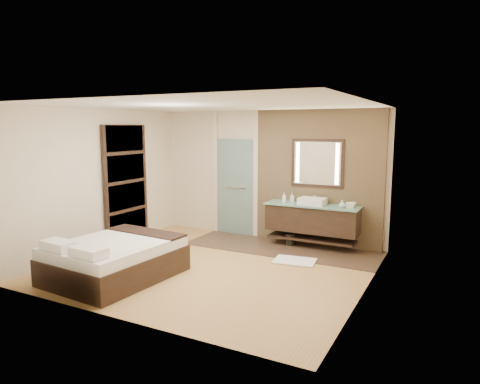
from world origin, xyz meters
The scene contains 15 objects.
floor centered at (0.00, 0.00, 0.00)m, with size 5.00×5.00×0.00m, color #A58145.
tile_strip centered at (0.60, 1.60, 0.01)m, with size 3.80×1.30×0.01m, color #3A2B1F.
stone_wall centered at (1.10, 2.21, 1.35)m, with size 2.60×0.08×2.70m, color tan.
vanity centered at (1.10, 1.92, 0.58)m, with size 1.85×0.55×0.88m.
mirror_unit centered at (1.10, 2.16, 1.65)m, with size 1.06×0.04×0.96m.
frosted_door centered at (-0.75, 2.20, 1.14)m, with size 1.10×0.12×2.70m.
shoji_partition centered at (-2.43, 0.60, 1.21)m, with size 0.06×1.20×2.40m.
bed centered at (-1.11, -1.16, 0.30)m, with size 1.63×1.98×0.72m.
bath_mat centered at (1.13, 0.90, 0.02)m, with size 0.72×0.50×0.02m, color white.
waste_bin centered at (0.68, 1.85, 0.12)m, with size 0.19×0.19×0.24m, color black.
tissue_box centered at (1.83, 1.87, 0.92)m, with size 0.12×0.12×0.10m, color silver.
soap_bottle_a centered at (0.52, 1.88, 0.96)m, with size 0.08×0.08×0.20m, color white.
soap_bottle_b centered at (0.64, 2.02, 0.95)m, with size 0.08×0.08×0.17m, color #B2B2B2.
soap_bottle_c centered at (1.71, 1.80, 0.94)m, with size 0.12×0.12×0.15m, color #A5CFC9.
cup centered at (1.86, 2.03, 0.91)m, with size 0.11×0.11×0.09m, color silver.
Camera 1 is at (3.62, -6.00, 2.35)m, focal length 32.00 mm.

